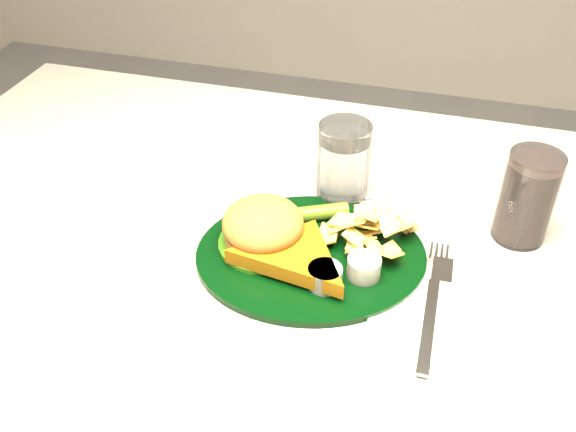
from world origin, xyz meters
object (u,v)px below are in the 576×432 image
(dinner_plate, at_px, (312,238))
(fork_napkin, at_px, (430,318))
(table, at_px, (289,425))
(water_glass, at_px, (343,162))
(cola_glass, at_px, (527,198))

(dinner_plate, height_order, fork_napkin, dinner_plate)
(table, distance_m, water_glass, 0.45)
(water_glass, xyz_separation_m, cola_glass, (0.23, -0.02, 0.00))
(cola_glass, bearing_deg, dinner_plate, -155.12)
(dinner_plate, relative_size, water_glass, 2.53)
(table, bearing_deg, water_glass, 72.71)
(dinner_plate, bearing_deg, cola_glass, 8.60)
(cola_glass, bearing_deg, table, -159.60)
(dinner_plate, bearing_deg, water_glass, 69.96)
(water_glass, distance_m, cola_glass, 0.24)
(dinner_plate, xyz_separation_m, fork_napkin, (0.15, -0.07, -0.03))
(table, distance_m, dinner_plate, 0.41)
(dinner_plate, bearing_deg, table, 143.65)
(table, relative_size, water_glass, 10.80)
(water_glass, height_order, fork_napkin, water_glass)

